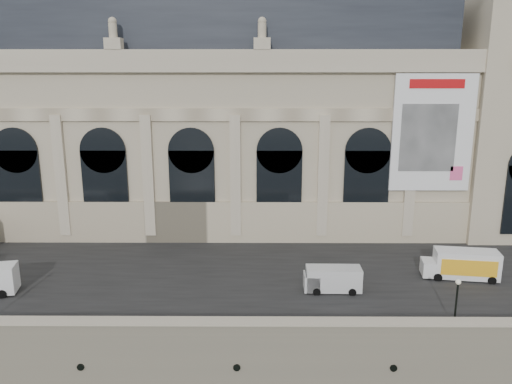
{
  "coord_description": "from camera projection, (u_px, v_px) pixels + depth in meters",
  "views": [
    {
      "loc": [
        3.67,
        -33.98,
        25.64
      ],
      "look_at": [
        3.35,
        22.0,
        12.14
      ],
      "focal_mm": 35.0,
      "sensor_mm": 36.0,
      "label": 1
    }
  ],
  "objects": [
    {
      "name": "van_c",
      "position": [
        330.0,
        279.0,
        45.61
      ],
      "size": [
        5.22,
        2.23,
        2.31
      ],
      "color": "silver",
      "rests_on": "quay"
    },
    {
      "name": "street",
      "position": [
        223.0,
        268.0,
        51.26
      ],
      "size": [
        160.0,
        24.0,
        0.06
      ],
      "primitive_type": "cube",
      "color": "#2D2D2D",
      "rests_on": "quay"
    },
    {
      "name": "lamp_right",
      "position": [
        456.0,
        304.0,
        38.86
      ],
      "size": [
        0.42,
        0.42,
        4.09
      ],
      "color": "black",
      "rests_on": "quay"
    },
    {
      "name": "museum",
      "position": [
        184.0,
        119.0,
        64.47
      ],
      "size": [
        69.0,
        18.7,
        29.1
      ],
      "color": "#C4B597",
      "rests_on": "quay"
    },
    {
      "name": "parapet",
      "position": [
        211.0,
        328.0,
        38.09
      ],
      "size": [
        160.0,
        1.4,
        1.21
      ],
      "color": "gray",
      "rests_on": "quay"
    },
    {
      "name": "quay",
      "position": [
        233.0,
        232.0,
        72.38
      ],
      "size": [
        160.0,
        70.0,
        6.0
      ],
      "primitive_type": "cube",
      "color": "gray",
      "rests_on": "ground"
    },
    {
      "name": "box_truck",
      "position": [
        462.0,
        264.0,
        48.43
      ],
      "size": [
        7.33,
        3.32,
        2.86
      ],
      "color": "white",
      "rests_on": "quay"
    },
    {
      "name": "clock_pavilion",
      "position": [
        508.0,
        91.0,
        60.53
      ],
      "size": [
        13.0,
        14.72,
        36.7
      ],
      "color": "#C4B597",
      "rests_on": "quay"
    }
  ]
}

